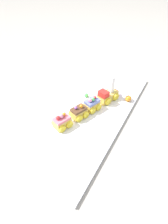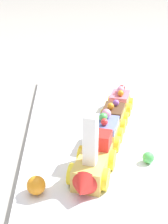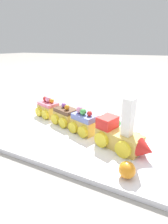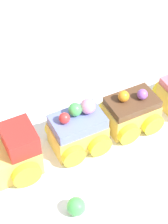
{
  "view_description": "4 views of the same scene",
  "coord_description": "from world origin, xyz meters",
  "px_view_note": "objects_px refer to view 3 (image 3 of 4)",
  "views": [
    {
      "loc": [
        -0.58,
        -0.29,
        0.56
      ],
      "look_at": [
        -0.04,
        0.02,
        0.03
      ],
      "focal_mm": 28.0,
      "sensor_mm": 36.0,
      "label": 1
    },
    {
      "loc": [
        0.58,
        -0.08,
        0.34
      ],
      "look_at": [
        -0.02,
        -0.04,
        0.08
      ],
      "focal_mm": 50.0,
      "sensor_mm": 36.0,
      "label": 2
    },
    {
      "loc": [
        0.2,
        -0.4,
        0.24
      ],
      "look_at": [
        -0.01,
        0.04,
        0.06
      ],
      "focal_mm": 28.0,
      "sensor_mm": 36.0,
      "label": 3
    },
    {
      "loc": [
        0.24,
        0.24,
        0.41
      ],
      "look_at": [
        -0.01,
        -0.0,
        0.05
      ],
      "focal_mm": 60.0,
      "sensor_mm": 36.0,
      "label": 4
    }
  ],
  "objects_px": {
    "cake_car_chocolate": "(66,116)",
    "gumball_green": "(117,123)",
    "cake_train_locomotive": "(122,137)",
    "gumball_orange": "(127,170)",
    "cake_car_strawberry": "(48,109)",
    "cake_car_blueberry": "(85,123)"
  },
  "relations": [
    {
      "from": "cake_car_chocolate",
      "to": "cake_car_strawberry",
      "type": "height_order",
      "value": "cake_car_strawberry"
    },
    {
      "from": "cake_train_locomotive",
      "to": "gumball_green",
      "type": "xyz_separation_m",
      "value": [
        -0.04,
        0.11,
        -0.02
      ]
    },
    {
      "from": "cake_train_locomotive",
      "to": "gumball_orange",
      "type": "xyz_separation_m",
      "value": [
        0.04,
        -0.09,
        -0.01
      ]
    },
    {
      "from": "cake_car_strawberry",
      "to": "gumball_orange",
      "type": "distance_m",
      "value": 0.37
    },
    {
      "from": "cake_train_locomotive",
      "to": "cake_car_chocolate",
      "type": "height_order",
      "value": "cake_train_locomotive"
    },
    {
      "from": "cake_car_blueberry",
      "to": "cake_car_chocolate",
      "type": "xyz_separation_m",
      "value": [
        -0.08,
        0.03,
        -0.0
      ]
    },
    {
      "from": "cake_car_strawberry",
      "to": "gumball_green",
      "type": "xyz_separation_m",
      "value": [
        0.24,
        0.01,
        -0.01
      ]
    },
    {
      "from": "cake_train_locomotive",
      "to": "cake_car_chocolate",
      "type": "bearing_deg",
      "value": -179.99
    },
    {
      "from": "cake_train_locomotive",
      "to": "gumball_green",
      "type": "bearing_deg",
      "value": 129.14
    },
    {
      "from": "cake_car_blueberry",
      "to": "cake_car_strawberry",
      "type": "relative_size",
      "value": 1.0
    },
    {
      "from": "cake_train_locomotive",
      "to": "gumball_green",
      "type": "distance_m",
      "value": 0.12
    },
    {
      "from": "cake_car_strawberry",
      "to": "gumball_orange",
      "type": "height_order",
      "value": "cake_car_strawberry"
    },
    {
      "from": "cake_car_chocolate",
      "to": "gumball_green",
      "type": "bearing_deg",
      "value": 35.15
    },
    {
      "from": "cake_car_blueberry",
      "to": "gumball_orange",
      "type": "relative_size",
      "value": 2.78
    },
    {
      "from": "cake_car_chocolate",
      "to": "cake_car_strawberry",
      "type": "xyz_separation_m",
      "value": [
        -0.09,
        0.03,
        0.0
      ]
    },
    {
      "from": "cake_car_chocolate",
      "to": "gumball_orange",
      "type": "xyz_separation_m",
      "value": [
        0.23,
        -0.16,
        -0.01
      ]
    },
    {
      "from": "cake_car_blueberry",
      "to": "gumball_orange",
      "type": "bearing_deg",
      "value": -22.58
    },
    {
      "from": "cake_train_locomotive",
      "to": "cake_car_blueberry",
      "type": "xyz_separation_m",
      "value": [
        -0.12,
        0.04,
        -0.0
      ]
    },
    {
      "from": "gumball_green",
      "to": "cake_car_blueberry",
      "type": "bearing_deg",
      "value": -136.09
    },
    {
      "from": "cake_car_chocolate",
      "to": "gumball_green",
      "type": "xyz_separation_m",
      "value": [
        0.15,
        0.04,
        -0.01
      ]
    },
    {
      "from": "cake_car_chocolate",
      "to": "cake_car_blueberry",
      "type": "bearing_deg",
      "value": -0.13
    },
    {
      "from": "cake_car_strawberry",
      "to": "gumball_green",
      "type": "distance_m",
      "value": 0.24
    }
  ]
}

